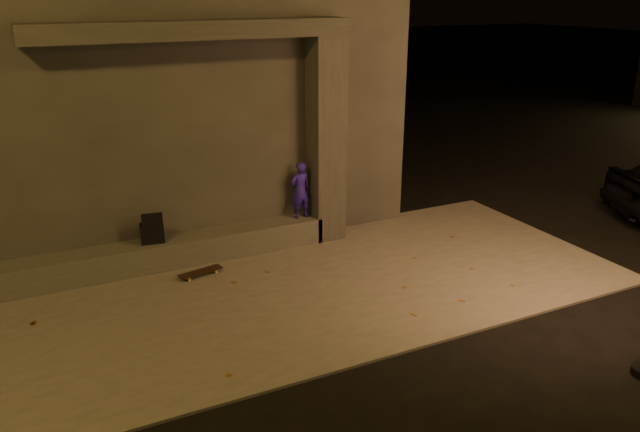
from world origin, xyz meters
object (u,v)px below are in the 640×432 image
column (326,141)px  skateboarder (300,190)px  skateboard (201,272)px  backpack (152,232)px

column → skateboarder: size_ratio=3.52×
skateboarder → skateboard: skateboarder is taller
backpack → skateboard: (0.58, -0.65, -0.57)m
backpack → skateboard: 1.04m
skateboarder → skateboard: bearing=15.7°
skateboarder → column: bearing=178.2°
column → skateboard: 3.16m
skateboard → backpack: bearing=120.2°
skateboarder → backpack: bearing=-1.8°
backpack → skateboard: bearing=-39.0°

